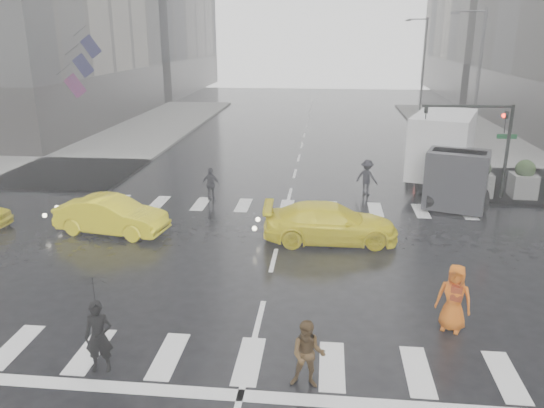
# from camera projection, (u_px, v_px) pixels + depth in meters

# --- Properties ---
(ground) EXTENTS (120.00, 120.00, 0.00)m
(ground) POSITION_uv_depth(u_px,v_px,m) (274.00, 260.00, 18.50)
(ground) COLOR black
(ground) RESTS_ON ground
(sidewalk_nw) EXTENTS (35.00, 35.00, 0.15)m
(sidewalk_nw) POSITION_uv_depth(u_px,v_px,m) (21.00, 145.00, 36.94)
(sidewalk_nw) COLOR slate
(sidewalk_nw) RESTS_ON ground
(road_markings) EXTENTS (18.00, 48.00, 0.01)m
(road_markings) POSITION_uv_depth(u_px,v_px,m) (274.00, 260.00, 18.50)
(road_markings) COLOR silver
(road_markings) RESTS_ON ground
(traffic_signal_pole) EXTENTS (4.45, 0.42, 4.50)m
(traffic_signal_pole) POSITION_uv_depth(u_px,v_px,m) (487.00, 133.00, 24.21)
(traffic_signal_pole) COLOR black
(traffic_signal_pole) RESTS_ON ground
(street_lamp_near) EXTENTS (2.15, 0.22, 9.00)m
(street_lamp_near) POSITION_uv_depth(u_px,v_px,m) (476.00, 77.00, 32.95)
(street_lamp_near) COLOR #59595B
(street_lamp_near) RESTS_ON ground
(street_lamp_far) EXTENTS (2.15, 0.22, 9.00)m
(street_lamp_far) POSITION_uv_depth(u_px,v_px,m) (423.00, 61.00, 51.87)
(street_lamp_far) COLOR #59595B
(street_lamp_far) RESTS_ON ground
(planter_west) EXTENTS (1.10, 1.10, 1.80)m
(planter_west) POSITION_uv_depth(u_px,v_px,m) (437.00, 177.00, 25.27)
(planter_west) COLOR slate
(planter_west) RESTS_ON ground
(planter_mid) EXTENTS (1.10, 1.10, 1.80)m
(planter_mid) POSITION_uv_depth(u_px,v_px,m) (480.00, 179.00, 25.08)
(planter_mid) COLOR slate
(planter_mid) RESTS_ON ground
(planter_east) EXTENTS (1.10, 1.10, 1.80)m
(planter_east) POSITION_uv_depth(u_px,v_px,m) (524.00, 180.00, 24.88)
(planter_east) COLOR slate
(planter_east) RESTS_ON ground
(flag_cluster) EXTENTS (2.87, 3.06, 4.69)m
(flag_cluster) POSITION_uv_depth(u_px,v_px,m) (79.00, 63.00, 35.74)
(flag_cluster) COLOR #59595B
(flag_cluster) RESTS_ON ground
(pedestrian_black) EXTENTS (1.08, 1.10, 2.43)m
(pedestrian_black) POSITION_uv_depth(u_px,v_px,m) (96.00, 310.00, 12.01)
(pedestrian_black) COLOR black
(pedestrian_black) RESTS_ON ground
(pedestrian_brown) EXTENTS (0.82, 0.65, 1.61)m
(pedestrian_brown) POSITION_uv_depth(u_px,v_px,m) (308.00, 355.00, 11.67)
(pedestrian_brown) COLOR #4A341A
(pedestrian_brown) RESTS_ON ground
(pedestrian_orange) EXTENTS (1.07, 0.91, 1.86)m
(pedestrian_orange) POSITION_uv_depth(u_px,v_px,m) (454.00, 298.00, 13.92)
(pedestrian_orange) COLOR #DA5F0F
(pedestrian_orange) RESTS_ON ground
(pedestrian_far_a) EXTENTS (1.01, 0.72, 1.56)m
(pedestrian_far_a) POSITION_uv_depth(u_px,v_px,m) (211.00, 184.00, 24.86)
(pedestrian_far_a) COLOR black
(pedestrian_far_a) RESTS_ON ground
(pedestrian_far_b) EXTENTS (1.28, 1.09, 1.73)m
(pedestrian_far_b) POSITION_uv_depth(u_px,v_px,m) (367.00, 177.00, 25.74)
(pedestrian_far_b) COLOR black
(pedestrian_far_b) RESTS_ON ground
(taxi_mid) EXTENTS (4.58, 2.20, 1.45)m
(taxi_mid) POSITION_uv_depth(u_px,v_px,m) (112.00, 215.00, 20.81)
(taxi_mid) COLOR #FFEC0D
(taxi_mid) RESTS_ON ground
(taxi_rear) EXTENTS (4.57, 2.30, 1.47)m
(taxi_rear) POSITION_uv_depth(u_px,v_px,m) (330.00, 223.00, 19.98)
(taxi_rear) COLOR #FFEC0D
(taxi_rear) RESTS_ON ground
(box_truck) EXTENTS (2.67, 7.11, 3.78)m
(box_truck) POSITION_uv_depth(u_px,v_px,m) (446.00, 153.00, 25.67)
(box_truck) COLOR white
(box_truck) RESTS_ON ground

